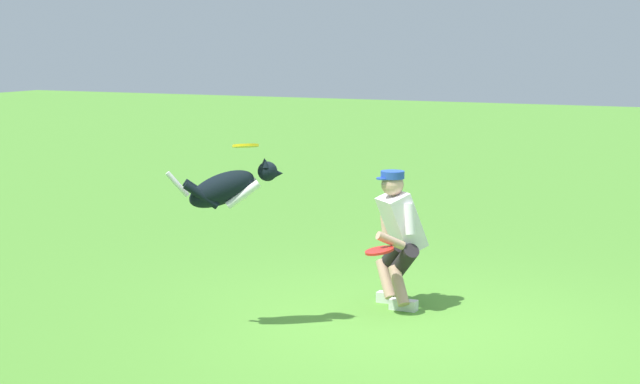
% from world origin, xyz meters
% --- Properties ---
extents(ground_plane, '(60.00, 60.00, 0.00)m').
position_xyz_m(ground_plane, '(0.00, 0.00, 0.00)').
color(ground_plane, '#569934').
extents(person, '(0.58, 0.71, 1.29)m').
position_xyz_m(person, '(0.26, -0.66, 0.70)').
color(person, silver).
rests_on(person, ground_plane).
extents(dog, '(0.87, 0.62, 0.48)m').
position_xyz_m(dog, '(1.31, 0.67, 1.25)').
color(dog, black).
extents(frisbee_flying, '(0.29, 0.29, 0.07)m').
position_xyz_m(frisbee_flying, '(1.18, 0.57, 1.60)').
color(frisbee_flying, yellow).
extents(frisbee_held, '(0.37, 0.38, 0.08)m').
position_xyz_m(frisbee_held, '(0.29, -0.27, 0.61)').
color(frisbee_held, red).
rests_on(frisbee_held, person).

